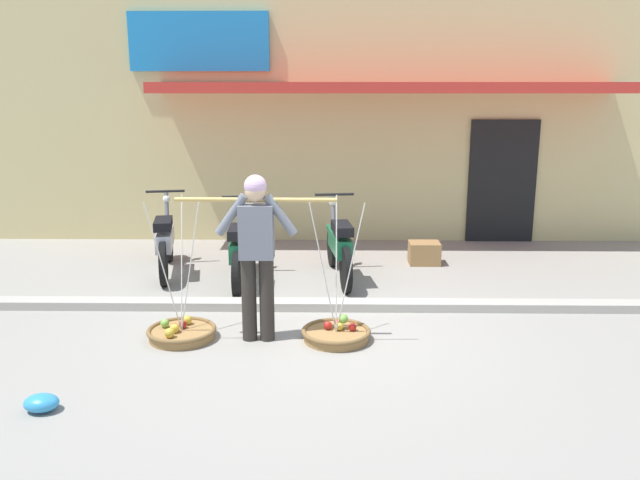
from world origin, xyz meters
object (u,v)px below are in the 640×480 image
fruit_basket_left_side (336,333)px  plastic_litter_bag (41,403)px  motorcycle_second_in_row (240,250)px  wooden_crate (424,253)px  fruit_basket_right_side (181,332)px  motorcycle_third_in_row (339,246)px  fruit_vendor (257,247)px  motorcycle_nearest_shop (166,241)px

fruit_basket_left_side → plastic_litter_bag: (-2.37, -1.52, -0.00)m
motorcycle_second_in_row → wooden_crate: 2.74m
fruit_basket_right_side → motorcycle_third_in_row: size_ratio=0.80×
motorcycle_third_in_row → plastic_litter_bag: 4.41m
fruit_basket_right_side → fruit_vendor: bearing=-0.4°
motorcycle_second_in_row → wooden_crate: (2.54, 1.00, -0.29)m
motorcycle_third_in_row → wooden_crate: 1.50m
motorcycle_nearest_shop → motorcycle_second_in_row: bearing=-22.9°
fruit_basket_left_side → fruit_vendor: bearing=179.8°
fruit_basket_right_side → motorcycle_third_in_row: 2.72m
motorcycle_nearest_shop → motorcycle_third_in_row: same height
fruit_vendor → motorcycle_nearest_shop: size_ratio=0.94×
fruit_vendor → plastic_litter_bag: (-1.57, -1.53, -0.91)m
fruit_basket_left_side → motorcycle_third_in_row: (0.05, 2.14, 0.38)m
fruit_basket_left_side → motorcycle_second_in_row: (-1.23, 1.92, 0.38)m
plastic_litter_bag → motorcycle_second_in_row: bearing=71.7°
fruit_vendor → motorcycle_second_in_row: (-0.44, 1.91, -0.52)m
fruit_vendor → plastic_litter_bag: 2.37m
fruit_basket_left_side → plastic_litter_bag: bearing=-147.2°
plastic_litter_bag → fruit_basket_right_side: bearing=63.1°
fruit_vendor → motorcycle_nearest_shop: (-1.53, 2.38, -0.52)m
fruit_vendor → fruit_basket_right_side: (-0.80, 0.01, -0.90)m
motorcycle_nearest_shop → fruit_basket_right_side: bearing=-72.8°
plastic_litter_bag → fruit_vendor: bearing=44.1°
fruit_vendor → fruit_basket_right_side: bearing=179.6°
fruit_basket_left_side → wooden_crate: (1.30, 2.92, 0.09)m
motorcycle_third_in_row → wooden_crate: (1.25, 0.78, -0.29)m
fruit_vendor → motorcycle_third_in_row: (0.85, 2.14, -0.52)m
motorcycle_second_in_row → fruit_vendor: bearing=-77.2°
fruit_basket_left_side → wooden_crate: 3.20m
fruit_basket_left_side → plastic_litter_bag: 2.82m
fruit_vendor → fruit_basket_left_side: size_ratio=1.17×
fruit_vendor → motorcycle_nearest_shop: fruit_vendor is taller
fruit_vendor → wooden_crate: size_ratio=3.85×
motorcycle_second_in_row → plastic_litter_bag: motorcycle_second_in_row is taller
motorcycle_third_in_row → motorcycle_second_in_row: bearing=-170.1°
motorcycle_nearest_shop → motorcycle_second_in_row: (1.09, -0.46, 0.00)m
fruit_basket_left_side → fruit_basket_right_side: 1.59m
motorcycle_third_in_row → fruit_vendor: bearing=-111.7°
fruit_basket_right_side → plastic_litter_bag: (-0.78, -1.53, -0.00)m
fruit_basket_right_side → motorcycle_third_in_row: (1.65, 2.13, 0.38)m
motorcycle_third_in_row → plastic_litter_bag: bearing=-123.5°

